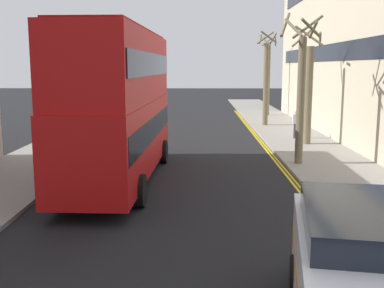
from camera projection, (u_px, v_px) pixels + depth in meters
sidewalk_right at (330, 165)px, 20.42m from camera, size 4.00×80.00×0.14m
sidewalk_left at (36, 164)px, 20.61m from camera, size 4.00×80.00×0.14m
kerb_line_outer at (291, 176)px, 18.49m from camera, size 0.10×56.00×0.01m
kerb_line_inner at (287, 176)px, 18.49m from camera, size 0.10×56.00×0.01m
double_decker_bus_away at (120, 101)px, 17.35m from camera, size 3.05×10.88×5.64m
taxi_minivan at (359, 276)px, 7.31m from camera, size 2.67×5.06×2.12m
pedestrian_far at (296, 124)px, 27.35m from camera, size 0.34×0.22×1.62m
street_tree_near at (268, 77)px, 39.98m from camera, size 1.58×1.54×6.79m
street_tree_mid at (266, 81)px, 33.21m from camera, size 1.31×1.36×6.66m
street_tree_far at (301, 91)px, 19.87m from camera, size 1.96×1.79×6.49m
street_tree_distant at (309, 92)px, 25.06m from camera, size 1.62×1.97×6.28m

